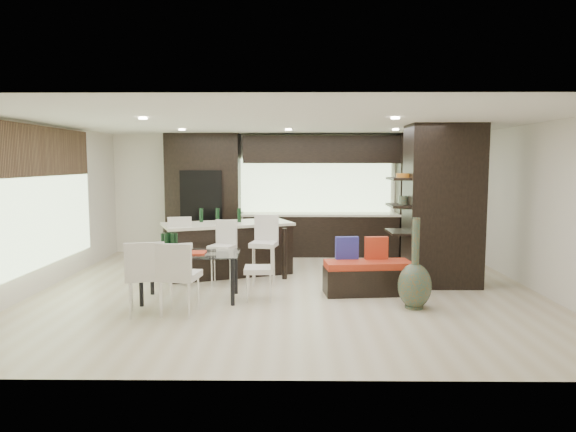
{
  "coord_description": "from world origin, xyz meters",
  "views": [
    {
      "loc": [
        0.09,
        -8.2,
        2.07
      ],
      "look_at": [
        0.0,
        0.6,
        1.15
      ],
      "focal_mm": 32.0,
      "sensor_mm": 36.0,
      "label": 1
    }
  ],
  "objects_px": {
    "kitchen_island": "(228,248)",
    "chair_end": "(259,273)",
    "chair_near": "(179,281)",
    "floor_vase": "(415,263)",
    "stool_mid": "(222,259)",
    "chair_far": "(146,280)",
    "stool_left": "(180,258)",
    "stool_right": "(264,257)",
    "dining_table": "(191,277)",
    "bench": "(368,278)"
  },
  "relations": [
    {
      "from": "kitchen_island",
      "to": "chair_end",
      "type": "bearing_deg",
      "value": -90.8
    },
    {
      "from": "kitchen_island",
      "to": "stool_mid",
      "type": "distance_m",
      "value": 0.79
    },
    {
      "from": "floor_vase",
      "to": "dining_table",
      "type": "xyz_separation_m",
      "value": [
        -3.28,
        0.42,
        -0.29
      ]
    },
    {
      "from": "stool_mid",
      "to": "stool_right",
      "type": "relative_size",
      "value": 0.92
    },
    {
      "from": "kitchen_island",
      "to": "stool_right",
      "type": "xyz_separation_m",
      "value": [
        0.71,
        -0.81,
        -0.01
      ]
    },
    {
      "from": "stool_left",
      "to": "stool_right",
      "type": "xyz_separation_m",
      "value": [
        1.42,
        -0.01,
        0.02
      ]
    },
    {
      "from": "dining_table",
      "to": "chair_near",
      "type": "distance_m",
      "value": 0.76
    },
    {
      "from": "dining_table",
      "to": "kitchen_island",
      "type": "bearing_deg",
      "value": 76.88
    },
    {
      "from": "kitchen_island",
      "to": "stool_mid",
      "type": "relative_size",
      "value": 2.64
    },
    {
      "from": "chair_near",
      "to": "stool_mid",
      "type": "bearing_deg",
      "value": 86.76
    },
    {
      "from": "floor_vase",
      "to": "chair_far",
      "type": "relative_size",
      "value": 1.37
    },
    {
      "from": "stool_right",
      "to": "floor_vase",
      "type": "relative_size",
      "value": 0.73
    },
    {
      "from": "stool_left",
      "to": "chair_far",
      "type": "xyz_separation_m",
      "value": [
        -0.09,
        -1.75,
        0.02
      ]
    },
    {
      "from": "kitchen_island",
      "to": "stool_right",
      "type": "relative_size",
      "value": 2.44
    },
    {
      "from": "chair_far",
      "to": "chair_end",
      "type": "distance_m",
      "value": 1.68
    },
    {
      "from": "chair_far",
      "to": "chair_end",
      "type": "relative_size",
      "value": 1.17
    },
    {
      "from": "stool_left",
      "to": "stool_mid",
      "type": "height_order",
      "value": "stool_left"
    },
    {
      "from": "chair_end",
      "to": "stool_left",
      "type": "bearing_deg",
      "value": 53.04
    },
    {
      "from": "stool_mid",
      "to": "chair_end",
      "type": "distance_m",
      "value": 1.23
    },
    {
      "from": "stool_left",
      "to": "chair_end",
      "type": "distance_m",
      "value": 1.73
    },
    {
      "from": "floor_vase",
      "to": "chair_far",
      "type": "bearing_deg",
      "value": -174.9
    },
    {
      "from": "stool_right",
      "to": "floor_vase",
      "type": "xyz_separation_m",
      "value": [
        2.23,
        -1.41,
        0.17
      ]
    },
    {
      "from": "kitchen_island",
      "to": "chair_near",
      "type": "distance_m",
      "value": 2.57
    },
    {
      "from": "stool_mid",
      "to": "dining_table",
      "type": "bearing_deg",
      "value": -90.57
    },
    {
      "from": "stool_mid",
      "to": "bench",
      "type": "xyz_separation_m",
      "value": [
        2.39,
        -0.63,
        -0.18
      ]
    },
    {
      "from": "chair_near",
      "to": "kitchen_island",
      "type": "bearing_deg",
      "value": 90.11
    },
    {
      "from": "dining_table",
      "to": "chair_near",
      "type": "bearing_deg",
      "value": -92.42
    },
    {
      "from": "stool_right",
      "to": "chair_end",
      "type": "relative_size",
      "value": 1.17
    },
    {
      "from": "bench",
      "to": "chair_far",
      "type": "relative_size",
      "value": 1.43
    },
    {
      "from": "kitchen_island",
      "to": "chair_end",
      "type": "xyz_separation_m",
      "value": [
        0.7,
        -1.8,
        -0.08
      ]
    },
    {
      "from": "bench",
      "to": "kitchen_island",
      "type": "bearing_deg",
      "value": 143.57
    },
    {
      "from": "stool_left",
      "to": "floor_vase",
      "type": "relative_size",
      "value": 0.71
    },
    {
      "from": "kitchen_island",
      "to": "dining_table",
      "type": "xyz_separation_m",
      "value": [
        -0.34,
        -1.8,
        -0.13
      ]
    },
    {
      "from": "stool_left",
      "to": "stool_mid",
      "type": "xyz_separation_m",
      "value": [
        0.71,
        0.01,
        -0.02
      ]
    },
    {
      "from": "dining_table",
      "to": "chair_end",
      "type": "distance_m",
      "value": 1.04
    },
    {
      "from": "chair_near",
      "to": "stool_left",
      "type": "bearing_deg",
      "value": 109.69
    },
    {
      "from": "kitchen_island",
      "to": "chair_far",
      "type": "xyz_separation_m",
      "value": [
        -0.8,
        -2.55,
        -0.01
      ]
    },
    {
      "from": "chair_far",
      "to": "stool_mid",
      "type": "bearing_deg",
      "value": 50.57
    },
    {
      "from": "stool_mid",
      "to": "floor_vase",
      "type": "bearing_deg",
      "value": -7.79
    },
    {
      "from": "chair_near",
      "to": "floor_vase",
      "type": "bearing_deg",
      "value": 13.46
    },
    {
      "from": "chair_near",
      "to": "chair_end",
      "type": "bearing_deg",
      "value": 43.52
    },
    {
      "from": "stool_left",
      "to": "chair_near",
      "type": "xyz_separation_m",
      "value": [
        0.37,
        -1.75,
        0.01
      ]
    },
    {
      "from": "floor_vase",
      "to": "dining_table",
      "type": "height_order",
      "value": "floor_vase"
    },
    {
      "from": "kitchen_island",
      "to": "chair_near",
      "type": "height_order",
      "value": "kitchen_island"
    },
    {
      "from": "stool_right",
      "to": "chair_near",
      "type": "xyz_separation_m",
      "value": [
        -1.05,
        -1.74,
        -0.01
      ]
    },
    {
      "from": "chair_end",
      "to": "dining_table",
      "type": "bearing_deg",
      "value": 88.4
    },
    {
      "from": "bench",
      "to": "dining_table",
      "type": "xyz_separation_m",
      "value": [
        -2.73,
        -0.37,
        0.09
      ]
    },
    {
      "from": "chair_end",
      "to": "bench",
      "type": "bearing_deg",
      "value": -79.17
    },
    {
      "from": "stool_left",
      "to": "chair_near",
      "type": "height_order",
      "value": "chair_near"
    },
    {
      "from": "floor_vase",
      "to": "stool_mid",
      "type": "bearing_deg",
      "value": 154.13
    }
  ]
}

